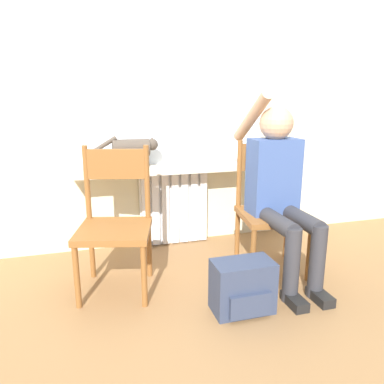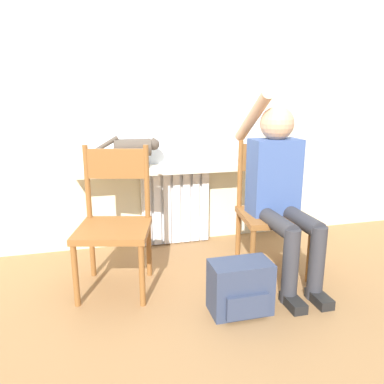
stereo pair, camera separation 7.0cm
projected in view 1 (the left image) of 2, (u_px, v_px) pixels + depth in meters
ground_plane at (220, 313)px, 2.21m from camera, size 12.00×12.00×0.00m
wall_with_window at (170, 83)px, 3.02m from camera, size 7.00×0.06×2.70m
radiator at (174, 207)px, 3.20m from camera, size 0.58×0.08×0.65m
windowsill at (176, 169)px, 3.04m from camera, size 1.66×0.25×0.05m
window_glass at (172, 108)px, 3.03m from camera, size 1.59×0.01×0.90m
chair_left at (115, 221)px, 2.41m from camera, size 0.55×0.55×0.93m
chair_right at (271, 207)px, 2.71m from camera, size 0.51×0.51×0.93m
person at (280, 184)px, 2.54m from camera, size 0.36×1.00×1.29m
cat at (133, 148)px, 2.88m from camera, size 0.50×0.13×0.26m
backpack at (243, 287)px, 2.20m from camera, size 0.36×0.24×0.31m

